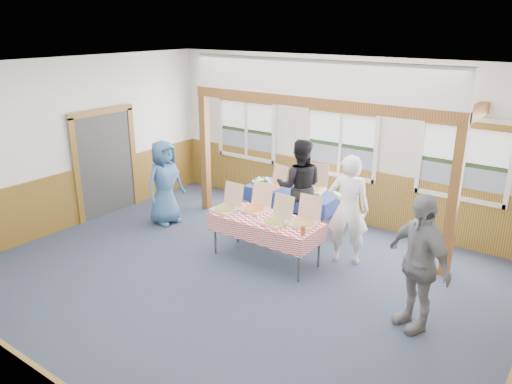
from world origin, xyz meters
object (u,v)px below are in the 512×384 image
at_px(table_left, 293,192).
at_px(table_right, 266,221).
at_px(man_blue, 165,182).
at_px(woman_white, 348,210).
at_px(person_grey, 418,262).
at_px(woman_black, 300,187).

xyz_separation_m(table_left, table_right, (0.42, -1.50, 0.00)).
bearing_deg(man_blue, woman_white, -76.07).
bearing_deg(man_blue, table_left, -53.39).
relative_size(table_left, man_blue, 1.17).
height_order(man_blue, person_grey, person_grey).
relative_size(table_right, person_grey, 1.10).
height_order(woman_white, man_blue, woman_white).
bearing_deg(person_grey, woman_white, 174.27).
xyz_separation_m(table_left, woman_white, (1.51, -0.74, 0.22)).
relative_size(man_blue, person_grey, 0.91).
height_order(woman_white, woman_black, woman_white).
xyz_separation_m(woman_black, man_blue, (-2.35, -1.16, -0.06)).
height_order(woman_white, person_grey, same).
distance_m(woman_white, man_blue, 3.68).
bearing_deg(table_left, man_blue, -131.49).
xyz_separation_m(table_left, woman_black, (0.22, -0.14, 0.20)).
bearing_deg(table_right, woman_white, 12.17).
relative_size(table_left, person_grey, 1.06).
height_order(woman_black, man_blue, woman_black).
xyz_separation_m(woman_white, man_blue, (-3.64, -0.56, -0.08)).
distance_m(woman_black, man_blue, 2.62).
xyz_separation_m(woman_black, person_grey, (2.83, -1.77, 0.02)).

